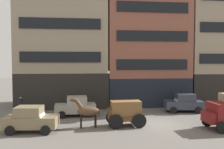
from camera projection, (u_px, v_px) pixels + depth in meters
name	position (u px, v px, depth m)	size (l,w,h in m)	color
ground_plane	(156.00, 123.00, 18.99)	(120.00, 120.00, 0.00)	#605B56
building_far_left	(64.00, 42.00, 27.12)	(10.25, 7.03, 14.55)	black
building_center_left	(145.00, 37.00, 28.15)	(9.74, 7.03, 15.89)	black
building_center_right	(209.00, 44.00, 29.09)	(7.31, 7.03, 14.49)	black
cargo_wagon	(125.00, 112.00, 18.12)	(2.96, 1.62, 1.98)	brown
draft_horse	(87.00, 111.00, 17.78)	(2.35, 0.67, 2.30)	#513823
sedan_dark	(184.00, 103.00, 23.37)	(3.86, 2.20, 1.83)	#333847
sedan_light	(31.00, 119.00, 16.69)	(3.83, 2.13, 1.83)	#7A6B4C
sedan_parked_curb	(76.00, 106.00, 21.59)	(3.80, 2.05, 1.83)	gray
pedestrian_officer	(21.00, 104.00, 22.40)	(0.51, 0.51, 1.79)	black
streetlamp_curbside	(109.00, 85.00, 23.48)	(0.32, 0.32, 4.12)	black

